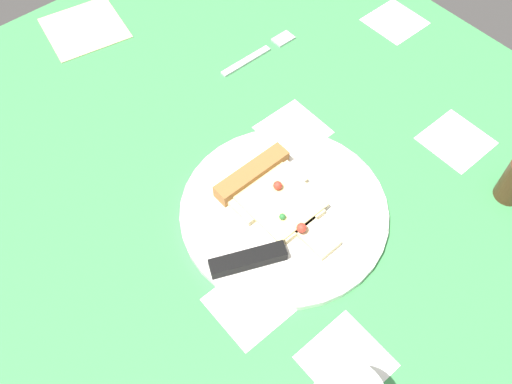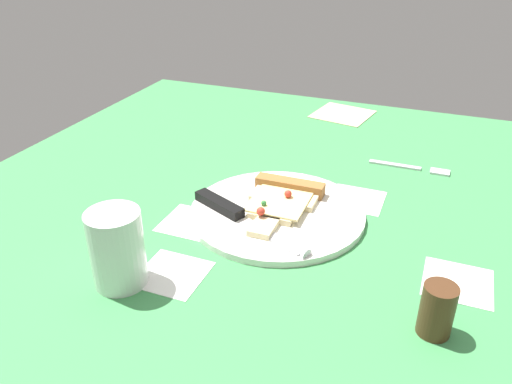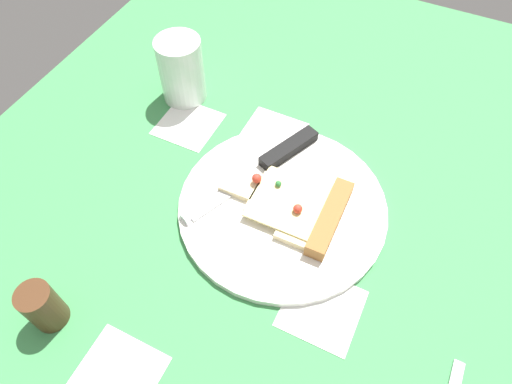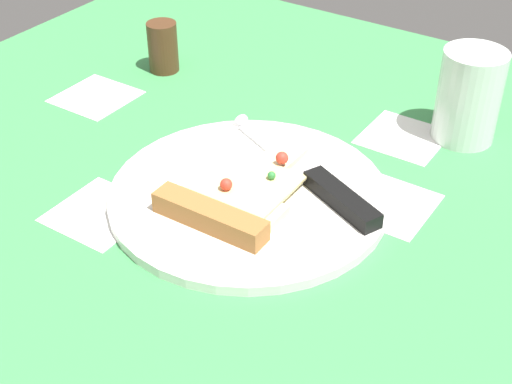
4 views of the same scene
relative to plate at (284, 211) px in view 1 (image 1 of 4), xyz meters
The scene contains 6 objects.
ground_plane 7.73cm from the plate, 25.97° to the left, with size 110.33×110.33×3.00cm.
plate is the anchor object (origin of this frame).
pizza_slice 2.90cm from the plate, ahead, with size 17.48×12.03×2.65cm.
knife 6.98cm from the plate, 135.36° to the left, with size 11.68×22.78×2.45cm.
fork 32.42cm from the plate, 35.47° to the right, with size 2.41×15.31×0.80cm.
napkin 51.53cm from the plate, ahead, with size 13.00×13.00×0.40cm, color beige.
Camera 1 is at (-34.60, 25.59, 64.92)cm, focal length 38.58 mm.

